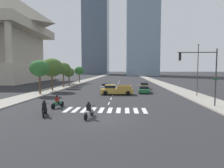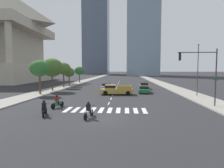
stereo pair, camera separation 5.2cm
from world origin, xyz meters
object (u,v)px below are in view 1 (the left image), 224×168
(street_tree_third, at_px, (63,69))
(street_lamp_east, at_px, (198,66))
(sedan_silver_1, at_px, (106,86))
(traffic_signal_near, at_px, (202,67))
(street_tree_nearest, at_px, (39,69))
(street_tree_fourth, at_px, (69,72))
(motorcycle_lead, at_px, (58,103))
(street_tree_fifth, at_px, (79,71))
(motorcycle_trailing, at_px, (44,109))
(motorcycle_third, at_px, (89,111))
(sedan_gold_2, at_px, (144,86))
(street_tree_second, at_px, (52,68))
(sedan_green_0, at_px, (144,90))
(pickup_truck, at_px, (115,90))

(street_tree_third, bearing_deg, street_lamp_east, -26.60)
(sedan_silver_1, relative_size, traffic_signal_near, 0.75)
(street_tree_nearest, xyz_separation_m, street_tree_fourth, (0.00, 16.79, -0.83))
(motorcycle_lead, distance_m, street_tree_fifth, 39.26)
(motorcycle_trailing, relative_size, street_tree_third, 0.35)
(traffic_signal_near, bearing_deg, street_tree_nearest, -21.45)
(motorcycle_trailing, relative_size, street_lamp_east, 0.25)
(motorcycle_third, bearing_deg, sedan_gold_2, -7.55)
(sedan_silver_1, distance_m, street_tree_fifth, 20.45)
(sedan_gold_2, bearing_deg, street_tree_second, -71.34)
(sedan_gold_2, relative_size, street_tree_fifth, 0.85)
(traffic_signal_near, relative_size, street_tree_fifth, 1.26)
(street_tree_second, distance_m, street_tree_third, 6.97)
(street_tree_nearest, bearing_deg, sedan_green_0, 13.01)
(motorcycle_trailing, relative_size, pickup_truck, 0.37)
(motorcycle_lead, distance_m, street_tree_nearest, 13.12)
(pickup_truck, height_order, traffic_signal_near, traffic_signal_near)
(motorcycle_third, distance_m, sedan_silver_1, 25.35)
(motorcycle_trailing, distance_m, sedan_silver_1, 25.06)
(motorcycle_lead, height_order, motorcycle_trailing, same)
(motorcycle_lead, relative_size, motorcycle_third, 0.91)
(sedan_silver_1, bearing_deg, pickup_truck, -160.24)
(pickup_truck, relative_size, street_tree_fourth, 1.19)
(motorcycle_trailing, height_order, traffic_signal_near, traffic_signal_near)
(sedan_green_0, height_order, sedan_silver_1, sedan_green_0)
(motorcycle_trailing, bearing_deg, pickup_truck, -37.18)
(sedan_silver_1, relative_size, sedan_gold_2, 1.12)
(motorcycle_trailing, relative_size, sedan_green_0, 0.43)
(sedan_green_0, height_order, street_tree_nearest, street_tree_nearest)
(pickup_truck, relative_size, sedan_silver_1, 1.16)
(sedan_green_0, xyz_separation_m, street_tree_fifth, (-17.85, 23.87, 3.37))
(pickup_truck, height_order, sedan_green_0, pickup_truck)
(street_tree_second, bearing_deg, street_tree_fifth, 90.00)
(street_tree_fourth, bearing_deg, traffic_signal_near, -48.35)
(pickup_truck, distance_m, street_tree_nearest, 13.20)
(traffic_signal_near, height_order, street_tree_fifth, traffic_signal_near)
(motorcycle_trailing, bearing_deg, sedan_gold_2, -41.29)
(sedan_green_0, distance_m, sedan_silver_1, 10.01)
(sedan_silver_1, xyz_separation_m, sedan_gold_2, (8.31, 0.49, 0.08))
(pickup_truck, xyz_separation_m, sedan_silver_1, (-2.41, 9.54, -0.26))
(sedan_gold_2, distance_m, street_tree_third, 18.99)
(motorcycle_trailing, relative_size, street_tree_second, 0.32)
(street_tree_nearest, bearing_deg, sedan_silver_1, 46.04)
(motorcycle_third, height_order, pickup_truck, pickup_truck)
(traffic_signal_near, bearing_deg, street_tree_fourth, -48.35)
(motorcycle_lead, height_order, pickup_truck, pickup_truck)
(sedan_green_0, bearing_deg, street_tree_fourth, -119.70)
(street_lamp_east, height_order, street_tree_third, street_lamp_east)
(sedan_silver_1, xyz_separation_m, street_tree_fourth, (-10.23, 6.18, 3.05))
(traffic_signal_near, bearing_deg, pickup_truck, -44.40)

